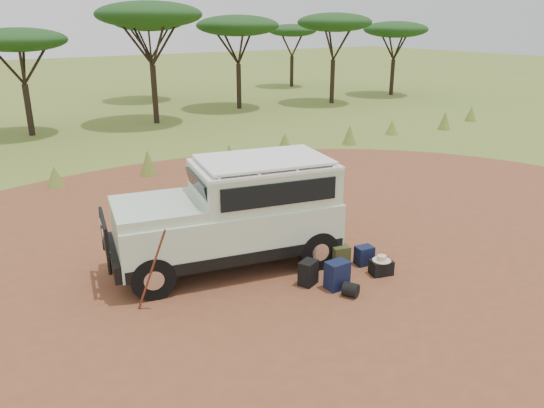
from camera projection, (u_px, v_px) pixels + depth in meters
ground at (301, 269)px, 11.55m from camera, size 140.00×140.00×0.00m
dirt_clearing at (301, 269)px, 11.55m from camera, size 23.00×23.00×0.01m
grass_fringe at (153, 164)px, 18.26m from camera, size 36.60×1.60×0.90m
acacia_treeline at (71, 24)px, 25.82m from camera, size 46.70×13.20×6.26m
safari_vehicle at (234, 216)px, 11.39m from camera, size 5.14×2.92×2.37m
walking_staff at (152, 270)px, 9.68m from camera, size 0.55×0.40×1.62m
backpack_black at (308, 273)px, 10.79m from camera, size 0.46×0.40×0.52m
backpack_navy at (337, 275)px, 10.63m from camera, size 0.45×0.32×0.58m
backpack_olive at (340, 257)px, 11.50m from camera, size 0.43×0.35×0.52m
duffel_navy at (364, 255)px, 11.70m from camera, size 0.42×0.34×0.42m
hard_case at (381, 267)px, 11.25m from camera, size 0.53×0.44×0.32m
stuff_sack at (351, 290)px, 10.37m from camera, size 0.38×0.38×0.28m
safari_hat at (382, 259)px, 11.18m from camera, size 0.39×0.39×0.12m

